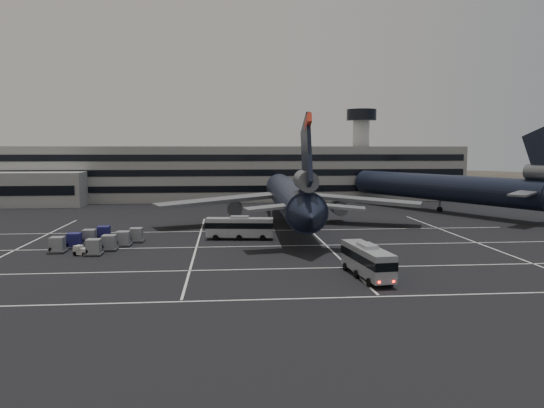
% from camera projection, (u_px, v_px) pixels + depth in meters
% --- Properties ---
extents(ground, '(260.00, 260.00, 0.00)m').
position_uv_depth(ground, '(241.00, 252.00, 69.14)').
color(ground, black).
rests_on(ground, ground).
extents(lane_markings, '(90.00, 55.62, 0.01)m').
position_uv_depth(lane_markings, '(248.00, 251.00, 69.94)').
color(lane_markings, silver).
rests_on(lane_markings, ground).
extents(terminal, '(125.00, 26.00, 24.00)m').
position_uv_depth(terminal, '(221.00, 174.00, 138.62)').
color(terminal, gray).
rests_on(terminal, ground).
extents(hills, '(352.00, 180.00, 44.00)m').
position_uv_depth(hills, '(269.00, 205.00, 240.39)').
color(hills, '#38332B').
rests_on(hills, ground).
extents(trijet_main, '(47.44, 57.58, 18.08)m').
position_uv_depth(trijet_main, '(290.00, 196.00, 91.33)').
color(trijet_main, black).
rests_on(trijet_main, ground).
extents(trijet_far, '(33.03, 53.68, 18.08)m').
position_uv_depth(trijet_far, '(444.00, 187.00, 111.89)').
color(trijet_far, black).
rests_on(trijet_far, ground).
extents(bus_near, '(3.41, 10.34, 3.58)m').
position_uv_depth(bus_near, '(367.00, 259.00, 55.33)').
color(bus_near, '#95979D').
rests_on(bus_near, ground).
extents(bus_far, '(10.17, 3.50, 3.52)m').
position_uv_depth(bus_far, '(240.00, 227.00, 78.73)').
color(bus_far, '#95979D').
rests_on(bus_far, ground).
extents(tug_a, '(2.27, 2.79, 1.56)m').
position_uv_depth(tug_a, '(120.00, 237.00, 76.82)').
color(tug_a, '#B8B9B4').
rests_on(tug_a, ground).
extents(tug_b, '(2.34, 2.02, 1.30)m').
position_uv_depth(tug_b, '(83.00, 251.00, 67.16)').
color(tug_b, '#B8B9B4').
rests_on(tug_b, ground).
extents(uld_cluster, '(11.82, 14.37, 2.05)m').
position_uv_depth(uld_cluster, '(99.00, 240.00, 72.74)').
color(uld_cluster, '#2D2D30').
rests_on(uld_cluster, ground).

